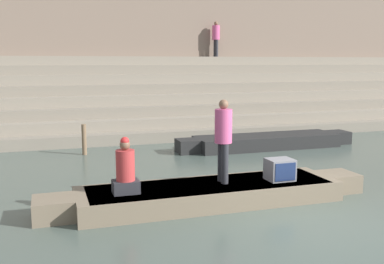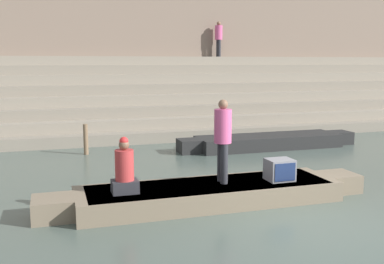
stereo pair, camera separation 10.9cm
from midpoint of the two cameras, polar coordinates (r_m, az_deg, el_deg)
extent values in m
plane|color=#47544C|center=(8.59, 14.92, -10.88)|extent=(120.00, 120.00, 0.00)
cube|color=gray|center=(18.72, -4.03, 0.64)|extent=(36.00, 5.36, 0.39)
cube|color=gray|center=(19.00, -4.29, 1.94)|extent=(36.00, 4.69, 0.39)
cube|color=gray|center=(19.28, -4.54, 3.21)|extent=(36.00, 4.02, 0.39)
cube|color=gray|center=(19.57, -4.79, 4.44)|extent=(36.00, 3.35, 0.39)
cube|color=gray|center=(19.87, -5.03, 5.63)|extent=(36.00, 2.68, 0.39)
cube|color=gray|center=(20.18, -5.26, 6.78)|extent=(36.00, 2.01, 0.39)
cube|color=gray|center=(20.49, -5.49, 7.90)|extent=(36.00, 1.34, 0.39)
cube|color=gray|center=(20.82, -5.71, 8.99)|extent=(36.00, 0.67, 0.39)
cube|color=#7F6B5B|center=(21.75, -6.28, 10.99)|extent=(34.20, 1.20, 7.39)
cube|color=#4C4037|center=(21.28, -5.78, 1.89)|extent=(34.20, 0.12, 0.60)
cube|color=#756651|center=(9.26, 1.99, -7.83)|extent=(5.38, 1.43, 0.40)
cube|color=tan|center=(9.21, 1.99, -6.79)|extent=(4.95, 1.33, 0.05)
cube|color=#756651|center=(10.67, 17.73, -6.00)|extent=(0.75, 0.79, 0.40)
cube|color=#756651|center=(8.74, -17.50, -9.27)|extent=(0.75, 0.79, 0.40)
cylinder|color=olive|center=(9.76, -4.15, -6.37)|extent=(2.29, 0.04, 0.04)
cylinder|color=#28282D|center=(9.36, 3.40, -3.78)|extent=(0.15, 0.15, 0.83)
cylinder|color=#28282D|center=(9.18, 3.85, -4.03)|extent=(0.15, 0.15, 0.83)
cylinder|color=#C64C7F|center=(9.13, 3.67, 0.75)|extent=(0.35, 0.35, 0.69)
sphere|color=brown|center=(9.08, 3.70, 3.53)|extent=(0.20, 0.20, 0.20)
cube|color=#28282D|center=(8.68, -8.76, -6.87)|extent=(0.50, 0.39, 0.24)
cylinder|color=#B23333|center=(8.58, -8.83, -4.21)|extent=(0.35, 0.35, 0.59)
sphere|color=brown|center=(8.50, -8.89, -1.63)|extent=(0.20, 0.20, 0.20)
sphere|color=red|center=(8.49, -8.90, -1.17)|extent=(0.17, 0.17, 0.17)
cube|color=slate|center=(9.64, 10.76, -4.69)|extent=(0.55, 0.46, 0.45)
cube|color=navy|center=(9.44, 11.46, -5.00)|extent=(0.47, 0.02, 0.37)
cube|color=black|center=(15.35, 9.28, -1.18)|extent=(4.91, 1.35, 0.43)
cube|color=tan|center=(15.32, 9.30, -0.48)|extent=(4.52, 1.25, 0.05)
cube|color=black|center=(16.81, 17.80, -0.63)|extent=(0.69, 0.74, 0.43)
cube|color=black|center=(14.29, -0.74, -1.81)|extent=(0.69, 0.74, 0.43)
cylinder|color=brown|center=(14.37, -13.75, -0.94)|extent=(0.14, 0.14, 0.96)
cylinder|color=#28282D|center=(21.87, 2.81, 10.57)|extent=(0.15, 0.15, 0.80)
cylinder|color=#28282D|center=(21.69, 2.99, 10.58)|extent=(0.15, 0.15, 0.80)
cylinder|color=#C64C7F|center=(21.81, 2.91, 12.49)|extent=(0.35, 0.35, 0.66)
sphere|color=brown|center=(21.84, 2.92, 13.61)|extent=(0.19, 0.19, 0.19)
camera|label=1|loc=(0.05, -90.31, -0.05)|focal=42.00mm
camera|label=2|loc=(0.05, 89.69, 0.05)|focal=42.00mm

